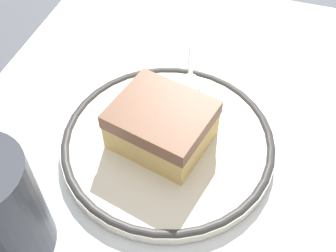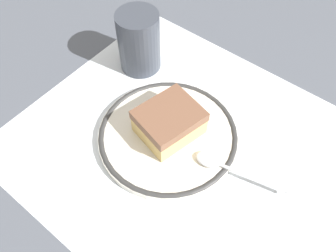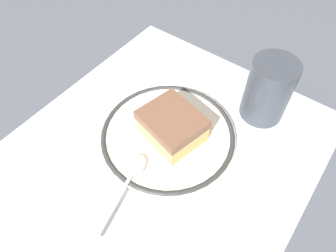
# 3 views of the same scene
# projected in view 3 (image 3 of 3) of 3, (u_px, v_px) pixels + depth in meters

# --- Properties ---
(ground_plane) EXTENTS (2.40, 2.40, 0.00)m
(ground_plane) POSITION_uv_depth(u_px,v_px,m) (155.00, 157.00, 0.46)
(ground_plane) COLOR #4C515B
(placemat) EXTENTS (0.51, 0.42, 0.00)m
(placemat) POSITION_uv_depth(u_px,v_px,m) (155.00, 157.00, 0.46)
(placemat) COLOR silver
(placemat) RESTS_ON ground_plane
(plate) EXTENTS (0.21, 0.21, 0.01)m
(plate) POSITION_uv_depth(u_px,v_px,m) (168.00, 135.00, 0.48)
(plate) COLOR silver
(plate) RESTS_ON placemat
(cake_slice) EXTENTS (0.09, 0.10, 0.04)m
(cake_slice) POSITION_uv_depth(u_px,v_px,m) (169.00, 124.00, 0.46)
(cake_slice) COLOR #DBB76B
(cake_slice) RESTS_ON plate
(spoon) EXTENTS (0.13, 0.05, 0.01)m
(spoon) POSITION_uv_depth(u_px,v_px,m) (131.00, 174.00, 0.43)
(spoon) COLOR silver
(spoon) RESTS_ON plate
(cup) EXTENTS (0.07, 0.07, 0.10)m
(cup) POSITION_uv_depth(u_px,v_px,m) (267.00, 94.00, 0.48)
(cup) COLOR #383D47
(cup) RESTS_ON placemat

